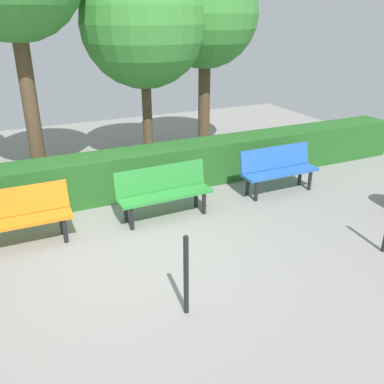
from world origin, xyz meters
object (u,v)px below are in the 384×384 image
at_px(bench_green, 163,190).
at_px(tree_mid, 143,24).
at_px(bench_blue, 278,168).
at_px(bench_orange, 21,215).
at_px(tree_near, 205,15).

bearing_deg(bench_green, tree_mid, -105.75).
height_order(bench_blue, bench_green, same).
xyz_separation_m(bench_orange, tree_mid, (-2.90, -2.63, 2.49)).
bearing_deg(bench_orange, bench_blue, -179.30).
relative_size(bench_orange, tree_near, 0.33).
xyz_separation_m(bench_green, bench_orange, (2.22, -0.03, -0.00)).
xyz_separation_m(bench_blue, tree_near, (0.17, -2.82, 2.66)).
distance_m(bench_blue, tree_mid, 3.96).
relative_size(bench_green, bench_orange, 1.13).
xyz_separation_m(bench_blue, tree_mid, (1.68, -2.58, 2.49)).
bearing_deg(tree_mid, bench_green, 75.61).
xyz_separation_m(bench_green, tree_mid, (-0.68, -2.66, 2.49)).
bearing_deg(tree_mid, tree_near, -171.05).
height_order(bench_blue, tree_mid, tree_mid).
height_order(bench_blue, tree_near, tree_near).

